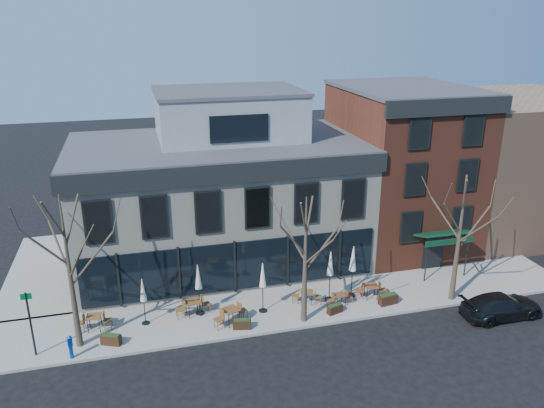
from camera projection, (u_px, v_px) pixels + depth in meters
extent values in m
plane|color=black|center=(235.00, 295.00, 31.43)|extent=(120.00, 120.00, 0.00)
cube|color=gray|center=(298.00, 305.00, 30.23)|extent=(33.50, 4.70, 0.15)
cube|color=gray|center=(46.00, 271.00, 34.14)|extent=(4.50, 12.00, 0.15)
cube|color=beige|center=(219.00, 204.00, 34.63)|extent=(18.00, 10.00, 8.00)
cube|color=#47474C|center=(217.00, 143.00, 33.26)|extent=(18.30, 10.30, 0.30)
cube|color=black|center=(232.00, 173.00, 28.77)|extent=(18.30, 0.25, 1.10)
cube|color=black|center=(64.00, 161.00, 31.22)|extent=(0.25, 10.30, 1.10)
cube|color=black|center=(235.00, 266.00, 30.73)|extent=(17.20, 0.12, 3.00)
cube|color=black|center=(76.00, 255.00, 32.23)|extent=(0.12, 7.50, 3.00)
cube|color=gray|center=(229.00, 115.00, 33.89)|extent=(9.00, 6.50, 3.00)
cube|color=brown|center=(401.00, 168.00, 37.26)|extent=(8.00, 10.00, 11.00)
cube|color=#47474C|center=(408.00, 88.00, 35.39)|extent=(8.20, 10.20, 0.25)
cube|color=black|center=(450.00, 107.00, 30.89)|extent=(8.20, 0.25, 1.00)
cube|color=#0B311C|center=(443.00, 233.00, 32.82)|extent=(3.20, 1.66, 0.67)
cube|color=black|center=(433.00, 252.00, 34.10)|extent=(1.40, 0.10, 2.50)
cube|color=#8C664C|center=(512.00, 162.00, 40.76)|extent=(12.00, 12.00, 10.00)
cone|color=#382B21|center=(70.00, 274.00, 25.07)|extent=(0.34, 0.34, 7.92)
cylinder|color=#382B21|center=(92.00, 259.00, 25.31)|extent=(2.23, 0.50, 2.48)
cylinder|color=#382B21|center=(59.00, 247.00, 25.50)|extent=(1.03, 2.05, 2.14)
cylinder|color=#382B21|center=(45.00, 249.00, 24.07)|extent=(1.80, 0.75, 2.21)
cylinder|color=#382B21|center=(76.00, 263.00, 23.99)|extent=(1.03, 2.04, 2.28)
cone|color=#382B21|center=(305.00, 261.00, 27.37)|extent=(0.34, 0.34, 7.04)
cylinder|color=#382B21|center=(322.00, 249.00, 27.58)|extent=(2.00, 0.46, 2.21)
cylinder|color=#382B21|center=(293.00, 239.00, 27.74)|extent=(0.93, 1.84, 1.91)
cylinder|color=#382B21|center=(293.00, 240.00, 26.47)|extent=(1.61, 0.68, 1.97)
cylinder|color=#382B21|center=(318.00, 252.00, 26.40)|extent=(0.93, 1.83, 2.03)
cone|color=#382B21|center=(459.00, 239.00, 29.47)|extent=(0.34, 0.34, 7.48)
cylinder|color=#382B21|center=(474.00, 227.00, 29.69)|extent=(2.12, 0.48, 2.35)
cylinder|color=#382B21|center=(445.00, 218.00, 29.87)|extent=(0.98, 1.94, 2.03)
cylinder|color=#382B21|center=(452.00, 218.00, 28.52)|extent=(1.71, 0.71, 2.09)
cylinder|color=#382B21|center=(478.00, 230.00, 28.44)|extent=(0.98, 1.94, 2.16)
cylinder|color=black|center=(31.00, 324.00, 25.08)|extent=(0.10, 0.10, 3.40)
cube|color=#005926|center=(26.00, 296.00, 24.57)|extent=(0.50, 0.04, 0.30)
imported|color=black|center=(502.00, 306.00, 28.94)|extent=(4.62, 1.91, 1.34)
cylinder|color=#0B3698|center=(71.00, 352.00, 25.32)|extent=(0.19, 0.19, 0.67)
cube|color=#0B3698|center=(70.00, 342.00, 25.12)|extent=(0.26, 0.23, 0.48)
cone|color=#0B3698|center=(69.00, 336.00, 25.02)|extent=(0.25, 0.25, 0.12)
cube|color=brown|center=(94.00, 316.00, 27.47)|extent=(0.81, 0.81, 0.04)
cylinder|color=black|center=(88.00, 327.00, 27.28)|extent=(0.04, 0.04, 0.77)
cylinder|color=black|center=(100.00, 325.00, 27.37)|extent=(0.04, 0.04, 0.77)
cylinder|color=black|center=(89.00, 320.00, 27.83)|extent=(0.04, 0.04, 0.77)
cylinder|color=black|center=(101.00, 319.00, 27.92)|extent=(0.04, 0.04, 0.77)
cube|color=brown|center=(193.00, 302.00, 28.81)|extent=(0.89, 0.89, 0.04)
cylinder|color=black|center=(189.00, 312.00, 28.56)|extent=(0.04, 0.04, 0.80)
cylinder|color=black|center=(200.00, 310.00, 28.79)|extent=(0.04, 0.04, 0.80)
cylinder|color=black|center=(186.00, 307.00, 29.10)|extent=(0.04, 0.04, 0.80)
cylinder|color=black|center=(197.00, 304.00, 29.33)|extent=(0.04, 0.04, 0.80)
cube|color=brown|center=(231.00, 310.00, 27.98)|extent=(1.04, 1.04, 0.05)
cylinder|color=black|center=(229.00, 321.00, 27.70)|extent=(0.05, 0.05, 0.82)
cylinder|color=black|center=(239.00, 317.00, 28.06)|extent=(0.05, 0.05, 0.82)
cylinder|color=black|center=(223.00, 316.00, 28.19)|extent=(0.05, 0.05, 0.82)
cylinder|color=black|center=(233.00, 312.00, 28.54)|extent=(0.05, 0.05, 0.82)
cube|color=brown|center=(307.00, 292.00, 30.00)|extent=(0.89, 0.89, 0.04)
cylinder|color=black|center=(302.00, 300.00, 29.89)|extent=(0.04, 0.04, 0.71)
cylinder|color=black|center=(311.00, 300.00, 29.84)|extent=(0.04, 0.04, 0.71)
cylinder|color=black|center=(302.00, 295.00, 30.41)|extent=(0.04, 0.04, 0.71)
cylinder|color=black|center=(312.00, 295.00, 30.36)|extent=(0.04, 0.04, 0.71)
cube|color=brown|center=(340.00, 295.00, 29.84)|extent=(0.67, 0.67, 0.04)
cylinder|color=black|center=(338.00, 303.00, 29.65)|extent=(0.04, 0.04, 0.64)
cylinder|color=black|center=(346.00, 301.00, 29.80)|extent=(0.04, 0.04, 0.64)
cylinder|color=black|center=(334.00, 298.00, 30.10)|extent=(0.04, 0.04, 0.64)
cylinder|color=black|center=(342.00, 297.00, 30.25)|extent=(0.04, 0.04, 0.64)
cube|color=brown|center=(371.00, 286.00, 30.57)|extent=(0.86, 0.86, 0.04)
cylinder|color=black|center=(367.00, 295.00, 30.39)|extent=(0.04, 0.04, 0.77)
cylinder|color=black|center=(377.00, 294.00, 30.45)|extent=(0.04, 0.04, 0.77)
cylinder|color=black|center=(365.00, 289.00, 30.95)|extent=(0.04, 0.04, 0.77)
cylinder|color=black|center=(374.00, 289.00, 31.00)|extent=(0.04, 0.04, 0.77)
cylinder|color=black|center=(146.00, 323.00, 28.24)|extent=(0.42, 0.42, 0.06)
cylinder|color=black|center=(144.00, 306.00, 27.89)|extent=(0.05, 0.05, 2.12)
cone|color=silver|center=(143.00, 290.00, 27.57)|extent=(0.35, 0.35, 1.25)
cylinder|color=black|center=(200.00, 313.00, 29.18)|extent=(0.48, 0.48, 0.06)
cylinder|color=black|center=(199.00, 294.00, 28.79)|extent=(0.05, 0.05, 2.38)
cone|color=beige|center=(198.00, 277.00, 28.43)|extent=(0.39, 0.39, 1.40)
cylinder|color=black|center=(263.00, 311.00, 29.42)|extent=(0.47, 0.47, 0.06)
cylinder|color=black|center=(263.00, 292.00, 29.03)|extent=(0.05, 0.05, 2.35)
cone|color=white|center=(263.00, 275.00, 28.67)|extent=(0.38, 0.38, 1.39)
cylinder|color=black|center=(329.00, 299.00, 30.63)|extent=(0.48, 0.48, 0.07)
cylinder|color=black|center=(330.00, 281.00, 30.23)|extent=(0.05, 0.05, 2.41)
cone|color=silver|center=(330.00, 263.00, 29.86)|extent=(0.39, 0.39, 1.43)
cylinder|color=black|center=(351.00, 295.00, 31.03)|extent=(0.51, 0.51, 0.07)
cylinder|color=black|center=(352.00, 276.00, 30.61)|extent=(0.06, 0.06, 2.53)
cone|color=silver|center=(353.00, 258.00, 30.23)|extent=(0.41, 0.41, 1.49)
cube|color=#331D11|center=(111.00, 340.00, 26.40)|extent=(1.06, 0.76, 0.49)
cube|color=#1E3314|center=(111.00, 335.00, 26.31)|extent=(0.94, 0.65, 0.08)
cube|color=black|center=(242.00, 324.00, 27.74)|extent=(1.01, 0.58, 0.47)
cube|color=#1E3314|center=(242.00, 320.00, 27.65)|extent=(0.90, 0.49, 0.08)
cube|color=black|center=(335.00, 309.00, 29.18)|extent=(0.96, 0.61, 0.45)
cube|color=#1E3314|center=(335.00, 305.00, 29.10)|extent=(0.85, 0.51, 0.07)
cube|color=black|center=(388.00, 300.00, 30.08)|extent=(1.14, 0.59, 0.55)
cube|color=#1E3314|center=(388.00, 295.00, 29.98)|extent=(1.02, 0.48, 0.09)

